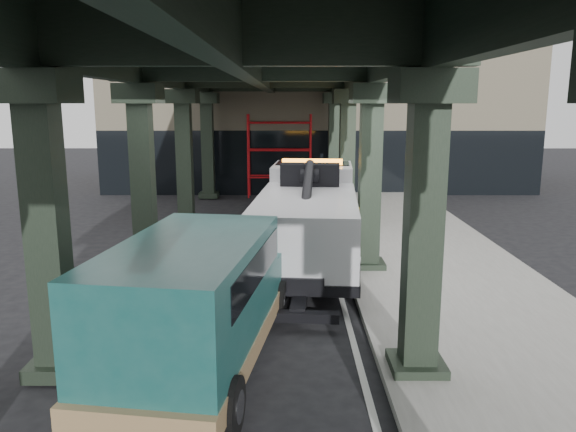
{
  "coord_description": "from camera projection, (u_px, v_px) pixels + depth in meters",
  "views": [
    {
      "loc": [
        0.46,
        -12.71,
        4.5
      ],
      "look_at": [
        0.44,
        1.22,
        1.7
      ],
      "focal_mm": 35.0,
      "sensor_mm": 36.0,
      "label": 1
    }
  ],
  "objects": [
    {
      "name": "ground",
      "position": [
        270.0,
        296.0,
        13.35
      ],
      "size": [
        90.0,
        90.0,
        0.0
      ],
      "primitive_type": "plane",
      "color": "black",
      "rests_on": "ground"
    },
    {
      "name": "sidewalk",
      "position": [
        437.0,
        269.0,
        15.29
      ],
      "size": [
        5.0,
        40.0,
        0.15
      ],
      "primitive_type": "cube",
      "color": "gray",
      "rests_on": "ground"
    },
    {
      "name": "lane_stripe",
      "position": [
        334.0,
        271.0,
        15.31
      ],
      "size": [
        0.12,
        38.0,
        0.01
      ],
      "primitive_type": "cube",
      "color": "silver",
      "rests_on": "ground"
    },
    {
      "name": "viaduct",
      "position": [
        255.0,
        65.0,
        14.24
      ],
      "size": [
        7.4,
        32.0,
        6.4
      ],
      "color": "black",
      "rests_on": "ground"
    },
    {
      "name": "building",
      "position": [
        316.0,
        112.0,
        32.17
      ],
      "size": [
        22.0,
        10.0,
        8.0
      ],
      "primitive_type": "cube",
      "color": "#C6B793",
      "rests_on": "ground"
    },
    {
      "name": "scaffolding",
      "position": [
        280.0,
        154.0,
        27.29
      ],
      "size": [
        3.08,
        0.88,
        4.0
      ],
      "color": "red",
      "rests_on": "ground"
    },
    {
      "name": "tow_truck",
      "position": [
        309.0,
        213.0,
        16.08
      ],
      "size": [
        3.21,
        9.09,
        2.93
      ],
      "rotation": [
        0.0,
        0.0,
        -0.08
      ],
      "color": "black",
      "rests_on": "ground"
    },
    {
      "name": "towed_van",
      "position": [
        197.0,
        299.0,
        9.46
      ],
      "size": [
        3.0,
        6.01,
        2.34
      ],
      "rotation": [
        0.0,
        0.0,
        -0.14
      ],
      "color": "#134644",
      "rests_on": "ground"
    }
  ]
}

